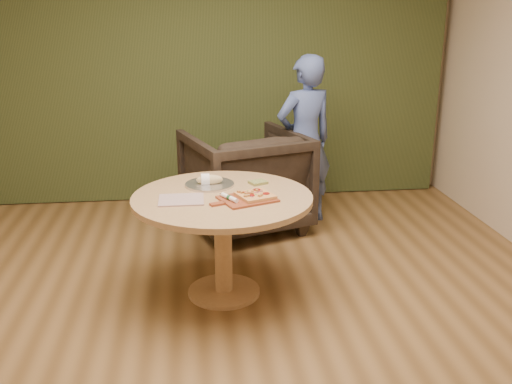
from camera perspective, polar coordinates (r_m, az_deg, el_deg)
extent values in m
cube|color=olive|center=(3.70, -1.06, -14.57)|extent=(5.00, 6.00, 0.02)
cube|color=beige|center=(6.15, -4.02, 12.50)|extent=(5.00, 0.02, 2.80)
cube|color=#2E391A|center=(6.04, -3.97, 12.40)|extent=(4.80, 0.14, 2.78)
cylinder|color=tan|center=(4.22, -3.21, -9.88)|extent=(0.52, 0.52, 0.03)
cylinder|color=tan|center=(4.07, -3.29, -5.64)|extent=(0.12, 0.12, 0.68)
cylinder|color=tan|center=(3.93, -3.39, -0.62)|extent=(1.25, 1.25, 0.04)
cube|color=brown|center=(3.82, -0.86, -0.70)|extent=(0.43, 0.39, 0.01)
cube|color=brown|center=(3.74, -3.87, -1.20)|extent=(0.11, 0.08, 0.01)
cube|color=tan|center=(3.84, -0.08, -0.36)|extent=(0.28, 0.28, 0.02)
cylinder|color=maroon|center=(3.80, -0.48, -0.34)|extent=(0.05, 0.05, 0.00)
cylinder|color=maroon|center=(3.86, -1.05, -0.06)|extent=(0.04, 0.04, 0.00)
cylinder|color=maroon|center=(3.92, 0.09, 0.23)|extent=(0.05, 0.05, 0.00)
cylinder|color=maroon|center=(3.84, 1.01, -0.15)|extent=(0.05, 0.05, 0.00)
cube|color=#C48949|center=(3.78, -0.77, -0.34)|extent=(0.02, 0.02, 0.01)
cube|color=#C48949|center=(3.86, -1.76, 0.05)|extent=(0.02, 0.02, 0.01)
cube|color=#C48949|center=(3.80, 0.54, -0.26)|extent=(0.02, 0.02, 0.01)
cube|color=#C48949|center=(3.77, -1.05, -0.39)|extent=(0.02, 0.02, 0.01)
cube|color=#C48949|center=(3.82, -0.97, -0.14)|extent=(0.03, 0.03, 0.01)
cube|color=#C48949|center=(3.85, -1.44, -0.01)|extent=(0.03, 0.03, 0.01)
cube|color=#C48949|center=(3.83, -0.62, -0.10)|extent=(0.02, 0.02, 0.01)
cube|color=#C48949|center=(3.87, -0.36, 0.08)|extent=(0.02, 0.02, 0.01)
cube|color=#C48949|center=(3.89, 0.07, 0.18)|extent=(0.02, 0.02, 0.01)
cube|color=#C48949|center=(3.83, -0.35, -0.11)|extent=(0.02, 0.02, 0.01)
cube|color=#C48949|center=(3.78, 0.37, -0.37)|extent=(0.03, 0.03, 0.01)
cube|color=#2A7F29|center=(3.82, 0.45, -0.23)|extent=(0.01, 0.01, 0.00)
cube|color=#2A7F29|center=(3.85, -0.93, -0.10)|extent=(0.01, 0.01, 0.00)
cube|color=#2A7F29|center=(3.85, -1.17, -0.09)|extent=(0.01, 0.01, 0.00)
cube|color=#2A7F29|center=(3.84, 0.92, -0.13)|extent=(0.01, 0.01, 0.00)
cube|color=#2A7F29|center=(3.84, -1.14, -0.14)|extent=(0.01, 0.01, 0.00)
cube|color=#2A7F29|center=(3.89, -0.84, 0.11)|extent=(0.01, 0.01, 0.00)
cube|color=#2A7F29|center=(3.81, -0.01, -0.27)|extent=(0.01, 0.01, 0.00)
cube|color=#8E415E|center=(3.90, 0.44, 0.18)|extent=(0.03, 0.01, 0.00)
cube|color=#8E415E|center=(3.87, 0.36, 0.04)|extent=(0.03, 0.01, 0.00)
cube|color=#8E415E|center=(3.85, 0.04, -0.07)|extent=(0.03, 0.01, 0.00)
cube|color=#8E415E|center=(3.88, 0.49, 0.05)|extent=(0.03, 0.01, 0.00)
cube|color=#8E415E|center=(3.77, -0.46, -0.47)|extent=(0.03, 0.03, 0.00)
cube|color=#8E415E|center=(3.92, -0.11, 0.23)|extent=(0.03, 0.01, 0.00)
cylinder|color=white|center=(3.78, -2.66, -0.57)|extent=(0.11, 0.16, 0.03)
cylinder|color=#194C26|center=(3.78, -2.66, -0.57)|extent=(0.04, 0.04, 0.03)
cube|color=silver|center=(3.86, -3.45, -0.21)|extent=(0.03, 0.04, 0.00)
cube|color=beige|center=(3.85, -7.49, -0.77)|extent=(0.30, 0.25, 0.01)
cylinder|color=silver|center=(4.16, -4.66, 0.72)|extent=(0.35, 0.35, 0.01)
cylinder|color=silver|center=(4.15, -4.66, 0.79)|extent=(0.36, 0.36, 0.02)
ellipsoid|color=#D9C184|center=(4.14, -4.67, 1.25)|extent=(0.19, 0.08, 0.07)
cylinder|color=white|center=(4.14, -5.08, 1.23)|extent=(0.06, 0.09, 0.09)
cube|color=#61692F|center=(4.18, 0.21, 0.97)|extent=(0.15, 0.14, 0.02)
imported|color=black|center=(5.25, -1.13, 1.67)|extent=(1.23, 1.19, 1.02)
imported|color=#475B99|center=(5.37, 4.89, 5.12)|extent=(0.67, 0.55, 1.59)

